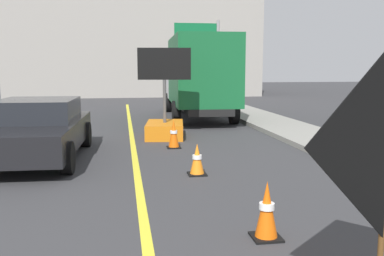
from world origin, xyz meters
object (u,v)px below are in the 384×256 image
pickup_car (37,129)px  traffic_cone_mid_lane (197,159)px  traffic_cone_far_lane (174,134)px  box_truck (198,75)px  traffic_cone_near_sign (267,211)px  highway_guide_sign (205,46)px  arrow_board_trailer (165,121)px

pickup_car → traffic_cone_mid_lane: 4.01m
pickup_car → traffic_cone_far_lane: pickup_car is taller
box_truck → pickup_car: box_truck is taller
traffic_cone_near_sign → highway_guide_sign: bearing=80.9°
highway_guide_sign → pickup_car: bearing=-114.2°
pickup_car → arrow_board_trailer: bearing=39.2°
box_truck → traffic_cone_near_sign: (-1.42, -12.64, -1.44)m
pickup_car → traffic_cone_near_sign: pickup_car is taller
traffic_cone_mid_lane → traffic_cone_near_sign: bearing=-84.8°
arrow_board_trailer → pickup_car: size_ratio=0.58×
box_truck → highway_guide_sign: highway_guide_sign is taller
highway_guide_sign → traffic_cone_near_sign: bearing=-99.1°
arrow_board_trailer → box_truck: 5.21m
box_truck → traffic_cone_mid_lane: size_ratio=11.88×
box_truck → traffic_cone_mid_lane: bearing=-100.3°
traffic_cone_mid_lane → traffic_cone_far_lane: traffic_cone_far_lane is taller
traffic_cone_near_sign → traffic_cone_mid_lane: size_ratio=1.15×
arrow_board_trailer → traffic_cone_near_sign: 7.98m
arrow_board_trailer → box_truck: box_truck is taller
traffic_cone_mid_lane → box_truck: bearing=79.7°
pickup_car → traffic_cone_mid_lane: pickup_car is taller
pickup_car → traffic_cone_far_lane: (3.29, 0.83, -0.33)m
traffic_cone_far_lane → box_truck: bearing=74.3°
traffic_cone_mid_lane → traffic_cone_far_lane: size_ratio=0.84×
pickup_car → traffic_cone_near_sign: 6.49m
box_truck → traffic_cone_near_sign: box_truck is taller
box_truck → traffic_cone_far_lane: bearing=-105.7°
arrow_board_trailer → traffic_cone_near_sign: size_ratio=3.71×
traffic_cone_near_sign → traffic_cone_far_lane: size_ratio=0.96×
pickup_car → highway_guide_sign: (7.06, 15.68, 2.73)m
traffic_cone_mid_lane → traffic_cone_far_lane: bearing=92.2°
traffic_cone_far_lane → highway_guide_sign: bearing=75.8°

